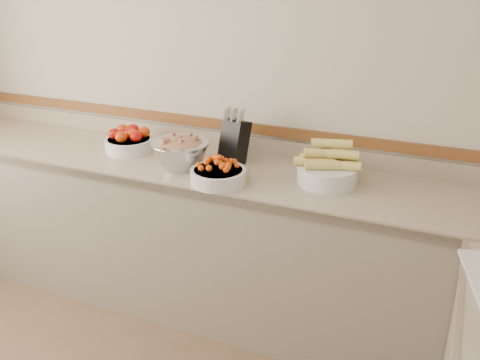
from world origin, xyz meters
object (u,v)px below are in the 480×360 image
at_px(knife_block, 234,140).
at_px(tomato_bowl, 129,141).
at_px(cherry_tomato_bowl, 218,174).
at_px(rhubarb_bowl, 181,152).
at_px(corn_bowl, 328,169).

bearing_deg(knife_block, tomato_bowl, -173.65).
bearing_deg(cherry_tomato_bowl, rhubarb_bowl, 157.65).
xyz_separation_m(knife_block, cherry_tomato_bowl, (0.05, -0.31, -0.08)).
height_order(knife_block, tomato_bowl, knife_block).
xyz_separation_m(tomato_bowl, cherry_tomato_bowl, (0.70, -0.24, -0.01)).
relative_size(knife_block, cherry_tomato_bowl, 1.10).
bearing_deg(rhubarb_bowl, cherry_tomato_bowl, -22.35).
xyz_separation_m(knife_block, rhubarb_bowl, (-0.23, -0.20, -0.04)).
distance_m(knife_block, corn_bowl, 0.57).
bearing_deg(corn_bowl, knife_block, 170.70).
height_order(cherry_tomato_bowl, corn_bowl, corn_bowl).
relative_size(tomato_bowl, rhubarb_bowl, 0.90).
height_order(corn_bowl, rhubarb_bowl, corn_bowl).
relative_size(cherry_tomato_bowl, rhubarb_bowl, 0.90).
distance_m(cherry_tomato_bowl, corn_bowl, 0.56).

